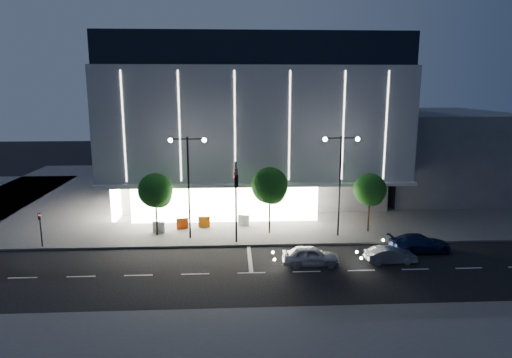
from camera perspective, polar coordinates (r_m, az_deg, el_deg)
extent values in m
plane|color=black|center=(34.70, -4.05, -10.72)|extent=(160.00, 160.00, 0.00)
cube|color=#474747|center=(57.77, 1.28, -1.50)|extent=(70.00, 40.00, 0.15)
cube|color=#474747|center=(24.37, 8.16, -21.00)|extent=(70.00, 10.00, 0.15)
cube|color=#4C4C51|center=(57.25, -0.71, 0.35)|extent=(28.00, 21.00, 4.00)
cube|color=#9C9BA1|center=(54.27, -0.64, 7.73)|extent=(30.00, 25.00, 11.00)
cube|color=black|center=(54.25, -0.66, 15.12)|extent=(29.40, 24.50, 3.00)
cube|color=white|center=(44.24, -3.88, -3.04)|extent=(18.00, 0.40, 3.60)
cube|color=white|center=(50.70, -16.10, -1.58)|extent=(0.40, 10.00, 3.60)
cube|color=#9C9BA1|center=(42.83, 0.08, -0.61)|extent=(30.00, 2.00, 0.30)
cube|color=white|center=(41.81, 0.10, 6.58)|extent=(24.00, 0.06, 10.00)
cube|color=#4C4C51|center=(62.09, 21.05, 3.27)|extent=(16.00, 20.00, 10.00)
cylinder|color=black|center=(38.14, -2.51, -3.08)|extent=(0.18, 0.18, 7.00)
cylinder|color=black|center=(34.56, -2.51, 1.32)|extent=(0.14, 5.80, 0.14)
cube|color=black|center=(35.35, -2.52, 0.57)|extent=(0.28, 0.18, 0.85)
cube|color=black|center=(33.00, -2.47, -0.23)|extent=(0.28, 0.18, 0.85)
sphere|color=#FF0C0C|center=(35.30, -2.71, 1.04)|extent=(0.14, 0.14, 0.14)
cylinder|color=black|center=(39.24, -8.40, -1.28)|extent=(0.16, 0.16, 9.00)
cylinder|color=black|center=(38.60, -9.62, 4.95)|extent=(1.40, 0.10, 0.10)
cylinder|color=black|center=(38.47, -7.54, 4.99)|extent=(1.40, 0.10, 0.10)
sphere|color=white|center=(38.70, -10.65, 4.78)|extent=(0.36, 0.36, 0.36)
sphere|color=white|center=(38.43, -6.49, 4.86)|extent=(0.36, 0.36, 0.36)
cylinder|color=black|center=(40.17, 10.40, -1.05)|extent=(0.16, 0.16, 9.00)
cylinder|color=black|center=(39.31, 9.64, 5.07)|extent=(1.40, 0.10, 0.10)
cylinder|color=black|center=(39.64, 11.62, 5.05)|extent=(1.40, 0.10, 0.10)
sphere|color=white|center=(39.17, 8.63, 4.93)|extent=(0.36, 0.36, 0.36)
sphere|color=white|center=(39.83, 12.59, 4.89)|extent=(0.36, 0.36, 0.36)
cylinder|color=black|center=(41.49, -25.29, -5.87)|extent=(0.12, 0.12, 3.00)
cube|color=black|center=(41.17, -25.43, -4.27)|extent=(0.22, 0.16, 0.55)
sphere|color=#FF0C0C|center=(41.03, -25.51, -4.11)|extent=(0.10, 0.10, 0.10)
cylinder|color=black|center=(41.24, -12.33, -4.54)|extent=(0.16, 0.16, 3.78)
sphere|color=#133F11|center=(40.66, -12.47, -1.39)|extent=(3.02, 3.02, 3.02)
sphere|color=#133F11|center=(40.93, -11.98, -2.06)|extent=(2.16, 2.16, 2.16)
sphere|color=#133F11|center=(40.63, -12.83, -1.89)|extent=(1.94, 1.94, 1.94)
cylinder|color=black|center=(40.79, 1.70, -4.24)|extent=(0.16, 0.16, 4.06)
sphere|color=#133F11|center=(40.18, 1.72, -0.82)|extent=(3.25, 3.25, 3.25)
sphere|color=#133F11|center=(40.53, 2.12, -1.55)|extent=(2.32, 2.32, 2.32)
sphere|color=#133F11|center=(40.09, 1.38, -1.35)|extent=(2.09, 2.09, 2.09)
cylinder|color=black|center=(42.53, 13.91, -4.21)|extent=(0.16, 0.16, 3.64)
sphere|color=#133F11|center=(41.99, 14.05, -1.28)|extent=(2.91, 2.91, 2.91)
sphere|color=#133F11|center=(42.38, 14.33, -1.89)|extent=(2.08, 2.08, 2.08)
sphere|color=#133F11|center=(41.85, 13.76, -1.74)|extent=(1.87, 1.87, 1.87)
imported|color=#B1B3B9|center=(34.65, 6.87, -9.51)|extent=(4.33, 1.88, 1.45)
imported|color=#999BA0|center=(36.28, 16.45, -9.10)|extent=(3.88, 1.52, 1.26)
imported|color=#121E46|center=(39.29, 19.78, -7.57)|extent=(5.08, 2.33, 1.44)
cube|color=#FA490D|center=(42.90, -9.18, -5.51)|extent=(1.13, 0.52, 1.00)
cube|color=silver|center=(42.23, -12.04, -5.90)|extent=(1.13, 0.43, 1.00)
cube|color=orange|center=(43.15, -6.49, -5.33)|extent=(1.10, 0.27, 1.00)
cube|color=silver|center=(43.39, -1.54, -5.16)|extent=(1.11, 0.65, 1.00)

